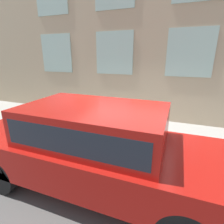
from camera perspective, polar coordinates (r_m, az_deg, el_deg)
The scene contains 5 objects.
ground_plane at distance 4.87m, azimuth 4.47°, elevation -14.22°, with size 80.00×80.00×0.00m, color #514F4C.
sidewalk at distance 6.05m, azimuth 8.32°, elevation -6.93°, with size 2.82×60.00×0.12m.
fire_hydrant at distance 5.08m, azimuth 1.18°, elevation -6.83°, with size 0.28×0.40×0.67m.
person at distance 5.49m, azimuth -1.08°, elevation -0.86°, with size 0.28×0.18×1.15m.
parked_car_red_near at distance 3.44m, azimuth -5.72°, elevation -10.46°, with size 1.81×5.37×1.73m.
Camera 1 is at (-3.97, -1.12, 2.59)m, focal length 28.00 mm.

